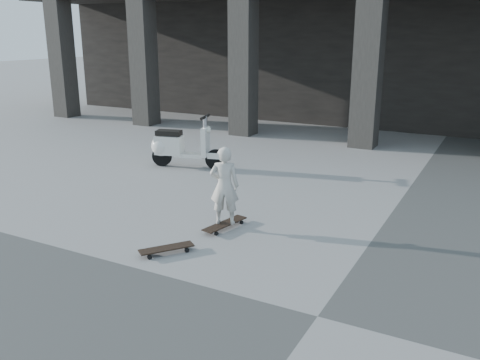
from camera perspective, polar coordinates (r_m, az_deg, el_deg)
The scene contains 6 objects.
ground at distance 5.67m, azimuth 8.70°, elevation -14.91°, with size 90.00×90.00×0.00m, color #464644.
colonnade at distance 18.45m, azimuth 24.22°, elevation 15.30°, with size 28.00×8.82×6.00m.
longboard at distance 7.86m, azimuth -1.72°, elevation -4.99°, with size 0.36×0.87×0.08m.
skateboard_spare at distance 7.08m, azimuth -8.25°, elevation -7.65°, with size 0.60×0.72×0.09m.
child at distance 7.66m, azimuth -1.76°, elevation -0.65°, with size 0.44×0.29×1.21m, color beige.
scooter at distance 11.41m, azimuth -7.27°, elevation 3.78°, with size 1.66×0.77×1.18m.
Camera 1 is at (1.52, -4.62, 2.92)m, focal length 38.00 mm.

